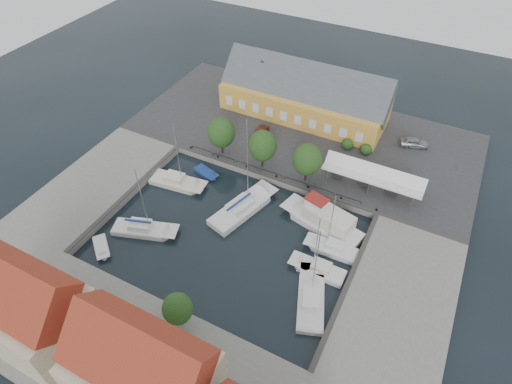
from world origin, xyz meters
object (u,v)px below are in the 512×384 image
Objects in this scene: east_boat_a at (332,249)px; west_boat_b at (177,183)px; tent_canopy at (373,175)px; east_boat_b at (318,270)px; west_boat_d at (144,230)px; launch_nw at (206,173)px; warehouse at (302,95)px; car_red at (260,133)px; car_silver at (414,142)px; center_sailboat at (242,209)px; launch_sw at (102,248)px; east_boat_c at (311,300)px; trawler at (324,222)px.

east_boat_a is 0.85× the size of west_boat_b.
east_boat_b reaches higher than tent_canopy.
west_boat_d reaches higher than west_boat_b.
east_boat_b reaches higher than launch_nw.
car_red is at bearing -107.74° from warehouse.
east_boat_b is (-4.90, -28.99, -1.51)m from car_silver.
warehouse is 10.62m from car_red.
west_boat_d is (-4.74, -24.72, -1.41)m from car_red.
car_silver is 0.39× the size of west_boat_b.
car_red is 16.19m from center_sailboat.
warehouse is 35.62m from west_boat_d.
car_silver is 49.21m from launch_sw.
east_boat_a is 2.18× the size of launch_nw.
tent_canopy is 3.08× the size of launch_nw.
launch_sw is (-30.82, -38.32, -1.68)m from car_silver.
west_boat_b is at bearing -157.15° from tent_canopy.
car_silver is at bearing 80.40° from east_boat_b.
launch_nw is (-23.35, -6.99, -3.59)m from tent_canopy.
east_boat_c reaches higher than west_boat_b.
warehouse is 6.28× the size of launch_nw.
center_sailboat is 1.52× the size of east_boat_a.
center_sailboat is 1.29× the size of west_boat_b.
warehouse is at bearing 114.72° from east_boat_c.
car_red is 0.35× the size of west_boat_b.
east_boat_a reaches higher than east_boat_b.
tent_canopy is 3.08× the size of car_silver.
car_red is at bearing 108.13° from center_sailboat.
car_silver is at bearing 51.19° from launch_sw.
east_boat_c is at bearing 10.74° from launch_sw.
west_boat_d reaches higher than car_red.
center_sailboat is 11.37m from trawler.
launch_sw is at bearing -103.92° from car_red.
west_boat_d reaches higher than trawler.
center_sailboat is 13.54m from east_boat_a.
east_boat_b is 0.84× the size of west_boat_b.
launch_nw is (4.14, 18.44, -0.00)m from launch_sw.
east_boat_c reaches higher than east_boat_b.
car_silver is at bearing 50.35° from west_boat_d.
east_boat_c reaches higher than warehouse.
east_boat_a is (-1.20, -12.32, -3.42)m from tent_canopy.
center_sailboat is 1.29× the size of east_boat_c.
west_boat_b is at bearing -122.95° from launch_nw.
car_red is at bearing 67.63° from west_boat_b.
center_sailboat is 16.59m from east_boat_c.
west_boat_d is at bearing -102.84° from warehouse.
east_boat_a is at bearing 26.49° from launch_sw.
west_boat_d is (-23.26, -8.31, 0.01)m from east_boat_a.
west_boat_d reaches higher than launch_sw.
west_boat_b is 0.99× the size of west_boat_d.
launch_nw is at bearing 108.86° from car_silver.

